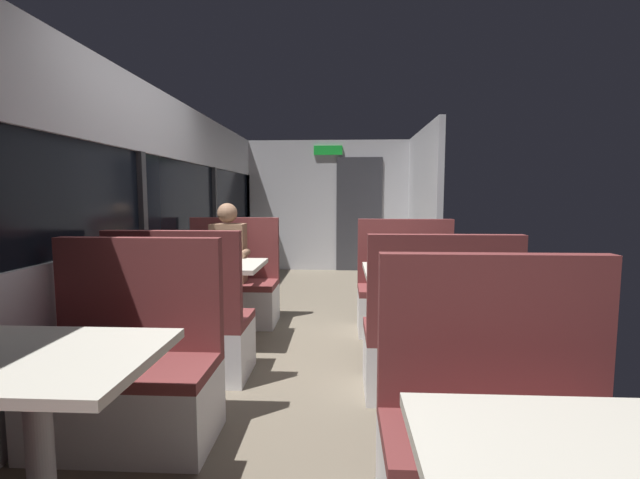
# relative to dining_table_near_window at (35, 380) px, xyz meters

# --- Properties ---
(ground_plane) EXTENTS (3.30, 9.20, 0.02)m
(ground_plane) POSITION_rel_dining_table_near_window_xyz_m (0.89, 2.09, -0.65)
(ground_plane) COLOR #665B4C
(carriage_window_panel_left) EXTENTS (0.09, 8.48, 2.30)m
(carriage_window_panel_left) POSITION_rel_dining_table_near_window_xyz_m (-0.56, 2.09, 0.47)
(carriage_window_panel_left) COLOR #B2B2B7
(carriage_window_panel_left) RESTS_ON ground_plane
(carriage_end_bulkhead) EXTENTS (2.90, 0.11, 2.30)m
(carriage_end_bulkhead) POSITION_rel_dining_table_near_window_xyz_m (0.95, 6.28, 0.50)
(carriage_end_bulkhead) COLOR #B2B2B7
(carriage_end_bulkhead) RESTS_ON ground_plane
(carriage_aisle_panel_right) EXTENTS (0.08, 2.40, 2.30)m
(carriage_aisle_panel_right) POSITION_rel_dining_table_near_window_xyz_m (2.34, 5.09, 0.51)
(carriage_aisle_panel_right) COLOR #B2B2B7
(carriage_aisle_panel_right) RESTS_ON ground_plane
(dining_table_near_window) EXTENTS (0.90, 0.70, 0.74)m
(dining_table_near_window) POSITION_rel_dining_table_near_window_xyz_m (0.00, 0.00, 0.00)
(dining_table_near_window) COLOR #9E9EA3
(dining_table_near_window) RESTS_ON ground_plane
(bench_near_window_facing_entry) EXTENTS (0.95, 0.50, 1.10)m
(bench_near_window_facing_entry) POSITION_rel_dining_table_near_window_xyz_m (0.00, 0.70, -0.31)
(bench_near_window_facing_entry) COLOR silver
(bench_near_window_facing_entry) RESTS_ON ground_plane
(dining_table_mid_window) EXTENTS (0.90, 0.70, 0.74)m
(dining_table_mid_window) POSITION_rel_dining_table_near_window_xyz_m (0.00, 2.23, 0.00)
(dining_table_mid_window) COLOR #9E9EA3
(dining_table_mid_window) RESTS_ON ground_plane
(bench_mid_window_facing_end) EXTENTS (0.95, 0.50, 1.10)m
(bench_mid_window_facing_end) POSITION_rel_dining_table_near_window_xyz_m (0.00, 1.53, -0.31)
(bench_mid_window_facing_end) COLOR silver
(bench_mid_window_facing_end) RESTS_ON ground_plane
(bench_mid_window_facing_entry) EXTENTS (0.95, 0.50, 1.10)m
(bench_mid_window_facing_entry) POSITION_rel_dining_table_near_window_xyz_m (0.00, 2.93, -0.31)
(bench_mid_window_facing_entry) COLOR silver
(bench_mid_window_facing_entry) RESTS_ON ground_plane
(bench_front_aisle_facing_entry) EXTENTS (0.95, 0.50, 1.10)m
(bench_front_aisle_facing_entry) POSITION_rel_dining_table_near_window_xyz_m (1.79, 0.10, -0.31)
(bench_front_aisle_facing_entry) COLOR silver
(bench_front_aisle_facing_entry) RESTS_ON ground_plane
(dining_table_rear_aisle) EXTENTS (0.90, 0.70, 0.74)m
(dining_table_rear_aisle) POSITION_rel_dining_table_near_window_xyz_m (1.79, 2.03, 0.00)
(dining_table_rear_aisle) COLOR #9E9EA3
(dining_table_rear_aisle) RESTS_ON ground_plane
(bench_rear_aisle_facing_end) EXTENTS (0.95, 0.50, 1.10)m
(bench_rear_aisle_facing_end) POSITION_rel_dining_table_near_window_xyz_m (1.79, 1.33, -0.31)
(bench_rear_aisle_facing_end) COLOR silver
(bench_rear_aisle_facing_end) RESTS_ON ground_plane
(bench_rear_aisle_facing_entry) EXTENTS (0.95, 0.50, 1.10)m
(bench_rear_aisle_facing_entry) POSITION_rel_dining_table_near_window_xyz_m (1.79, 2.73, -0.31)
(bench_rear_aisle_facing_entry) COLOR silver
(bench_rear_aisle_facing_entry) RESTS_ON ground_plane
(seated_passenger) EXTENTS (0.47, 0.55, 1.26)m
(seated_passenger) POSITION_rel_dining_table_near_window_xyz_m (0.00, 2.85, -0.10)
(seated_passenger) COLOR #26262D
(seated_passenger) RESTS_ON ground_plane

